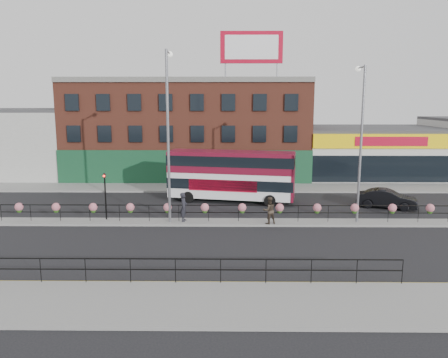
{
  "coord_description": "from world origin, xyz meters",
  "views": [
    {
      "loc": [
        0.35,
        -28.35,
        8.07
      ],
      "look_at": [
        0.0,
        3.0,
        2.5
      ],
      "focal_mm": 35.0,
      "sensor_mm": 36.0,
      "label": 1
    }
  ],
  "objects_px": {
    "pedestrian_b": "(269,210)",
    "lamp_column_east": "(360,130)",
    "car": "(387,199)",
    "double_decker_bus": "(231,171)",
    "lamp_column_west": "(168,122)",
    "pedestrian_a": "(184,207)"
  },
  "relations": [
    {
      "from": "lamp_column_west",
      "to": "lamp_column_east",
      "type": "bearing_deg",
      "value": 0.83
    },
    {
      "from": "pedestrian_a",
      "to": "lamp_column_west",
      "type": "xyz_separation_m",
      "value": [
        -0.91,
        0.07,
        5.67
      ]
    },
    {
      "from": "lamp_column_east",
      "to": "pedestrian_a",
      "type": "bearing_deg",
      "value": -178.77
    },
    {
      "from": "car",
      "to": "lamp_column_west",
      "type": "xyz_separation_m",
      "value": [
        -16.07,
        -4.35,
        6.07
      ]
    },
    {
      "from": "double_decker_bus",
      "to": "lamp_column_east",
      "type": "bearing_deg",
      "value": -36.92
    },
    {
      "from": "car",
      "to": "lamp_column_east",
      "type": "height_order",
      "value": "lamp_column_east"
    },
    {
      "from": "pedestrian_b",
      "to": "lamp_column_east",
      "type": "distance_m",
      "value": 7.91
    },
    {
      "from": "pedestrian_a",
      "to": "lamp_column_east",
      "type": "distance_m",
      "value": 12.67
    },
    {
      "from": "car",
      "to": "double_decker_bus",
      "type": "bearing_deg",
      "value": 101.6
    },
    {
      "from": "car",
      "to": "lamp_column_east",
      "type": "relative_size",
      "value": 0.46
    },
    {
      "from": "car",
      "to": "pedestrian_b",
      "type": "distance_m",
      "value": 10.73
    },
    {
      "from": "pedestrian_a",
      "to": "pedestrian_b",
      "type": "bearing_deg",
      "value": -88.86
    },
    {
      "from": "pedestrian_b",
      "to": "lamp_column_east",
      "type": "xyz_separation_m",
      "value": [
        5.93,
        0.83,
        5.17
      ]
    },
    {
      "from": "pedestrian_b",
      "to": "lamp_column_east",
      "type": "height_order",
      "value": "lamp_column_east"
    },
    {
      "from": "double_decker_bus",
      "to": "car",
      "type": "relative_size",
      "value": 2.25
    },
    {
      "from": "pedestrian_a",
      "to": "lamp_column_west",
      "type": "relative_size",
      "value": 0.17
    },
    {
      "from": "lamp_column_east",
      "to": "lamp_column_west",
      "type": "bearing_deg",
      "value": -179.17
    },
    {
      "from": "car",
      "to": "lamp_column_east",
      "type": "xyz_separation_m",
      "value": [
        -3.55,
        -4.17,
        5.5
      ]
    },
    {
      "from": "double_decker_bus",
      "to": "pedestrian_a",
      "type": "xyz_separation_m",
      "value": [
        -3.23,
        -6.54,
        -1.41
      ]
    },
    {
      "from": "double_decker_bus",
      "to": "pedestrian_b",
      "type": "distance_m",
      "value": 7.67
    },
    {
      "from": "double_decker_bus",
      "to": "lamp_column_west",
      "type": "distance_m",
      "value": 8.78
    },
    {
      "from": "car",
      "to": "pedestrian_b",
      "type": "height_order",
      "value": "pedestrian_b"
    }
  ]
}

